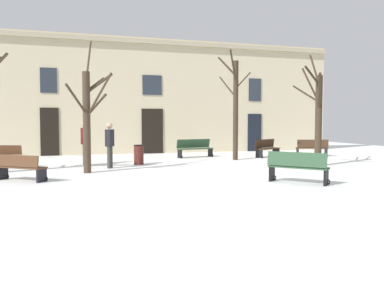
{
  "coord_description": "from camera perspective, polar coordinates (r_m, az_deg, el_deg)",
  "views": [
    {
      "loc": [
        -4.08,
        -12.39,
        1.81
      ],
      "look_at": [
        0.0,
        1.86,
        0.95
      ],
      "focal_mm": 35.44,
      "sensor_mm": 36.0,
      "label": 1
    }
  ],
  "objects": [
    {
      "name": "ground_plane",
      "position": [
        13.16,
        2.24,
        -4.59
      ],
      "size": [
        35.62,
        35.62,
        0.0
      ],
      "primitive_type": "plane",
      "color": "white"
    },
    {
      "name": "building_facade",
      "position": [
        22.32,
        -5.46,
        7.31
      ],
      "size": [
        22.26,
        0.6,
        6.63
      ],
      "color": "beige",
      "rests_on": "ground"
    },
    {
      "name": "tree_center",
      "position": [
        16.35,
        18.4,
        4.2
      ],
      "size": [
        1.2,
        2.13,
        4.7
      ],
      "color": "#382B1E",
      "rests_on": "ground"
    },
    {
      "name": "tree_left_of_center",
      "position": [
        18.3,
        6.52,
        5.98
      ],
      "size": [
        1.52,
        2.32,
        5.02
      ],
      "color": "#382B1E",
      "rests_on": "ground"
    },
    {
      "name": "tree_near_facade",
      "position": [
        13.95,
        -15.43,
        4.02
      ],
      "size": [
        1.64,
        1.85,
        4.85
      ],
      "color": "#423326",
      "rests_on": "ground"
    },
    {
      "name": "litter_bin",
      "position": [
        16.35,
        -8.02,
        -1.59
      ],
      "size": [
        0.44,
        0.44,
        0.84
      ],
      "color": "#4C1E19",
      "rests_on": "ground"
    },
    {
      "name": "bench_back_to_back_left",
      "position": [
        12.77,
        -24.45,
        -3.19
      ],
      "size": [
        1.61,
        1.37,
        0.82
      ],
      "rotation": [
        0.0,
        0.0,
        2.49
      ],
      "color": "#51331E",
      "rests_on": "ground"
    },
    {
      "name": "bench_near_center_tree",
      "position": [
        21.32,
        17.62,
        -0.53
      ],
      "size": [
        1.7,
        1.02,
        0.89
      ],
      "rotation": [
        0.0,
        0.0,
        2.78
      ],
      "color": "#3D2819",
      "rests_on": "ground"
    },
    {
      "name": "bench_by_litter_bin",
      "position": [
        11.62,
        15.6,
        -3.34
      ],
      "size": [
        1.53,
        1.6,
        0.94
      ],
      "rotation": [
        0.0,
        0.0,
        2.32
      ],
      "color": "#2D4C33",
      "rests_on": "ground"
    },
    {
      "name": "bench_facing_shops",
      "position": [
        20.08,
        11.2,
        -0.61
      ],
      "size": [
        1.63,
        1.14,
        0.92
      ],
      "rotation": [
        0.0,
        0.0,
        0.47
      ],
      "color": "#3D2819",
      "rests_on": "ground"
    },
    {
      "name": "bench_back_to_back_right",
      "position": [
        19.55,
        0.41,
        -0.61
      ],
      "size": [
        1.98,
        0.87,
        0.93
      ],
      "rotation": [
        0.0,
        0.0,
        0.19
      ],
      "color": "#2D4C33",
      "rests_on": "ground"
    },
    {
      "name": "person_strolling",
      "position": [
        15.18,
        -12.28,
        0.19
      ],
      "size": [
        0.38,
        0.44,
        1.79
      ],
      "rotation": [
        0.0,
        0.0,
        4.19
      ],
      "color": "#403D3A",
      "rests_on": "ground"
    },
    {
      "name": "person_by_shop_door",
      "position": [
        16.58,
        -15.79,
        0.52
      ],
      "size": [
        0.36,
        0.44,
        1.84
      ],
      "rotation": [
        0.0,
        0.0,
        1.15
      ],
      "color": "#403D3A",
      "rests_on": "ground"
    }
  ]
}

